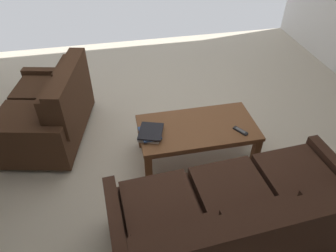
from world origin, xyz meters
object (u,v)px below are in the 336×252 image
loveseat_near (50,111)px  coffee_table (197,131)px  tv_remote (240,131)px  book_stack (150,133)px  sofa_main (239,218)px

loveseat_near → coffee_table: (-1.56, 0.67, -0.01)m
loveseat_near → tv_remote: 2.13m
coffee_table → loveseat_near: bearing=-23.3°
coffee_table → book_stack: bearing=4.3°
loveseat_near → sofa_main: bearing=132.1°
coffee_table → tv_remote: 0.44m
loveseat_near → book_stack: (-1.05, 0.71, 0.09)m
sofa_main → coffee_table: sofa_main is taller
coffee_table → book_stack: (0.50, 0.04, 0.09)m
sofa_main → book_stack: sofa_main is taller
loveseat_near → book_stack: bearing=146.0°
sofa_main → coffee_table: size_ratio=1.67×
tv_remote → sofa_main: bearing=68.3°
sofa_main → book_stack: bearing=-62.7°
book_stack → tv_remote: size_ratio=2.05×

